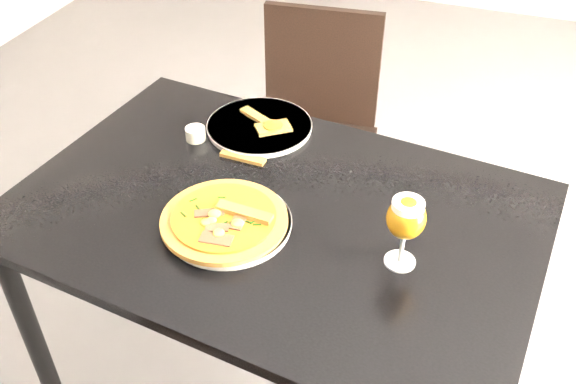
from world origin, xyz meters
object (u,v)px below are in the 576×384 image
at_px(dining_table, 274,237).
at_px(beer_glass, 406,219).
at_px(chair_far, 313,134).
at_px(pizza, 225,219).

xyz_separation_m(dining_table, beer_glass, (0.31, -0.07, 0.21)).
bearing_deg(chair_far, beer_glass, -66.55).
xyz_separation_m(chair_far, pizza, (0.05, -0.80, 0.28)).
xyz_separation_m(chair_far, beer_glass, (0.44, -0.78, 0.38)).
xyz_separation_m(dining_table, pizza, (-0.08, -0.10, 0.11)).
distance_m(chair_far, beer_glass, 0.97).
bearing_deg(pizza, dining_table, 51.49).
xyz_separation_m(pizza, beer_glass, (0.39, 0.02, 0.10)).
distance_m(dining_table, beer_glass, 0.38).
relative_size(dining_table, chair_far, 1.44).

